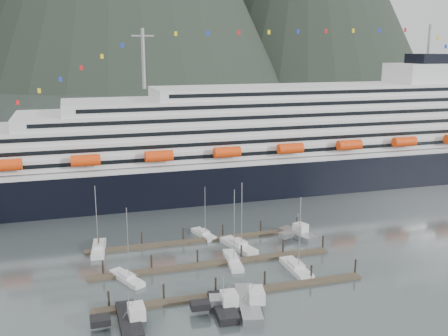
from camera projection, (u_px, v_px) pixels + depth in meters
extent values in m
plane|color=#424D4E|center=(243.00, 268.00, 100.59)|extent=(1600.00, 1600.00, 0.00)
cube|color=black|center=(263.00, 174.00, 158.00)|extent=(210.00, 28.00, 12.00)
cube|color=silver|center=(264.00, 153.00, 156.53)|extent=(205.80, 27.44, 1.50)
cube|color=silver|center=(279.00, 143.00, 157.34)|extent=(185.00, 26.00, 3.20)
cube|color=black|center=(297.00, 151.00, 145.13)|extent=(175.75, 0.20, 1.00)
cube|color=silver|center=(286.00, 133.00, 157.18)|extent=(180.00, 25.00, 3.20)
cube|color=black|center=(304.00, 139.00, 145.43)|extent=(171.00, 0.20, 1.00)
cube|color=silver|center=(292.00, 122.00, 157.01)|extent=(172.00, 24.00, 3.20)
cube|color=black|center=(310.00, 127.00, 145.73)|extent=(163.40, 0.20, 1.00)
cube|color=silver|center=(299.00, 111.00, 156.85)|extent=(160.00, 23.00, 3.20)
cube|color=black|center=(316.00, 115.00, 146.03)|extent=(152.00, 0.20, 1.00)
cube|color=silver|center=(305.00, 100.00, 156.71)|extent=(140.00, 22.00, 3.00)
cube|color=black|center=(322.00, 104.00, 146.36)|extent=(133.00, 0.20, 1.00)
cube|color=silver|center=(312.00, 90.00, 156.59)|extent=(95.00, 20.00, 3.00)
cube|color=black|center=(327.00, 92.00, 147.17)|extent=(90.25, 0.20, 1.00)
cube|color=silver|center=(426.00, 73.00, 166.75)|extent=(22.00, 16.00, 6.00)
cube|color=black|center=(428.00, 59.00, 165.73)|extent=(10.00, 10.00, 3.00)
cylinder|color=gray|center=(143.00, 59.00, 140.47)|extent=(1.00, 1.00, 16.00)
cylinder|color=gray|center=(429.00, 41.00, 164.49)|extent=(0.80, 0.80, 10.00)
cylinder|color=#FF410D|center=(6.00, 165.00, 122.07)|extent=(7.00, 2.80, 2.80)
cylinder|color=#FF410D|center=(86.00, 160.00, 127.10)|extent=(7.00, 2.80, 2.80)
cylinder|color=#FF410D|center=(159.00, 156.00, 132.13)|extent=(7.00, 2.80, 2.80)
cylinder|color=#FF410D|center=(227.00, 152.00, 137.16)|extent=(7.00, 2.80, 2.80)
cylinder|color=#FF410D|center=(290.00, 148.00, 142.19)|extent=(7.00, 2.80, 2.80)
cylinder|color=#FF410D|center=(349.00, 145.00, 147.22)|extent=(7.00, 2.80, 2.80)
cylinder|color=#FF410D|center=(404.00, 142.00, 152.25)|extent=(7.00, 2.80, 2.80)
cube|color=#403729|center=(234.00, 293.00, 89.81)|extent=(48.00, 2.00, 0.50)
cylinder|color=black|center=(109.00, 300.00, 84.71)|extent=(0.36, 0.36, 3.20)
cylinder|color=black|center=(164.00, 293.00, 87.22)|extent=(0.36, 0.36, 3.20)
cylinder|color=black|center=(216.00, 286.00, 89.74)|extent=(0.36, 0.36, 3.20)
cylinder|color=black|center=(265.00, 280.00, 92.25)|extent=(0.36, 0.36, 3.20)
cylinder|color=black|center=(311.00, 273.00, 94.77)|extent=(0.36, 0.36, 3.20)
cylinder|color=black|center=(355.00, 268.00, 97.28)|extent=(0.36, 0.36, 3.20)
cube|color=#403729|center=(214.00, 264.00, 101.94)|extent=(48.00, 2.00, 0.50)
cylinder|color=black|center=(103.00, 269.00, 96.84)|extent=(0.36, 0.36, 3.20)
cylinder|color=black|center=(152.00, 263.00, 99.35)|extent=(0.36, 0.36, 3.20)
cylinder|color=black|center=(198.00, 258.00, 101.87)|extent=(0.36, 0.36, 3.20)
cylinder|color=black|center=(241.00, 253.00, 104.38)|extent=(0.36, 0.36, 3.20)
cylinder|color=black|center=(283.00, 248.00, 106.90)|extent=(0.36, 0.36, 3.20)
cylinder|color=black|center=(323.00, 243.00, 109.41)|extent=(0.36, 0.36, 3.20)
cube|color=#403729|center=(198.00, 241.00, 114.07)|extent=(48.00, 2.00, 0.50)
cylinder|color=black|center=(99.00, 244.00, 108.97)|extent=(0.36, 0.36, 3.20)
cylinder|color=black|center=(142.00, 239.00, 111.48)|extent=(0.36, 0.36, 3.20)
cylinder|color=black|center=(183.00, 235.00, 114.00)|extent=(0.36, 0.36, 3.20)
cylinder|color=black|center=(223.00, 231.00, 116.51)|extent=(0.36, 0.36, 3.20)
cylinder|color=black|center=(261.00, 227.00, 119.03)|extent=(0.36, 0.36, 3.20)
cylinder|color=black|center=(297.00, 224.00, 121.54)|extent=(0.36, 0.36, 3.20)
cube|color=silver|center=(127.00, 279.00, 95.11)|extent=(5.86, 9.15, 1.26)
cube|color=silver|center=(127.00, 275.00, 94.93)|extent=(2.94, 3.61, 0.72)
cylinder|color=gray|center=(128.00, 243.00, 92.83)|extent=(0.14, 0.14, 13.22)
cube|color=silver|center=(239.00, 247.00, 110.41)|extent=(5.60, 10.83, 1.54)
cube|color=silver|center=(239.00, 242.00, 110.18)|extent=(3.11, 4.12, 0.88)
cylinder|color=gray|center=(242.00, 214.00, 107.86)|extent=(0.18, 0.18, 13.50)
cube|color=silver|center=(233.00, 262.00, 102.89)|extent=(3.62, 10.47, 1.30)
cube|color=silver|center=(233.00, 258.00, 102.70)|extent=(2.28, 3.78, 0.75)
cylinder|color=gray|center=(234.00, 226.00, 100.15)|extent=(0.15, 0.15, 14.35)
cube|color=silver|center=(99.00, 250.00, 108.87)|extent=(3.75, 10.24, 1.40)
cube|color=silver|center=(99.00, 246.00, 108.67)|extent=(2.40, 3.71, 0.80)
cylinder|color=gray|center=(97.00, 218.00, 106.25)|extent=(0.16, 0.16, 13.40)
cube|color=silver|center=(204.00, 235.00, 117.36)|extent=(4.22, 8.37, 1.25)
cube|color=silver|center=(204.00, 232.00, 117.19)|extent=(2.42, 3.17, 0.72)
cylinder|color=gray|center=(205.00, 211.00, 115.35)|extent=(0.14, 0.14, 10.75)
cube|color=silver|center=(296.00, 270.00, 99.22)|extent=(2.93, 9.85, 1.53)
cube|color=silver|center=(296.00, 265.00, 98.99)|extent=(2.22, 3.46, 0.87)
cylinder|color=gray|center=(300.00, 233.00, 96.58)|extent=(0.17, 0.17, 13.83)
cube|color=black|center=(129.00, 322.00, 79.97)|extent=(3.24, 11.40, 1.75)
cube|color=black|center=(100.00, 320.00, 78.49)|extent=(3.00, 2.53, 1.05)
cube|color=silver|center=(137.00, 311.00, 79.92)|extent=(2.48, 3.43, 1.93)
cube|color=black|center=(136.00, 307.00, 79.76)|extent=(2.30, 3.20, 0.44)
cylinder|color=gray|center=(129.00, 304.00, 79.26)|extent=(0.14, 0.14, 4.38)
cube|color=black|center=(223.00, 309.00, 84.15)|extent=(3.88, 10.10, 1.80)
cube|color=black|center=(200.00, 305.00, 83.08)|extent=(3.20, 2.37, 1.08)
cube|color=silver|center=(229.00, 298.00, 83.98)|extent=(2.71, 3.13, 1.98)
cube|color=black|center=(229.00, 294.00, 83.81)|extent=(2.52, 2.92, 0.45)
cylinder|color=gray|center=(223.00, 290.00, 83.41)|extent=(0.14, 0.14, 4.51)
cube|color=#9A9C9F|center=(248.00, 305.00, 85.34)|extent=(5.80, 13.06, 1.81)
cube|color=#9A9C9F|center=(219.00, 300.00, 84.71)|extent=(3.58, 3.36, 1.09)
cube|color=silver|center=(256.00, 295.00, 85.05)|extent=(3.26, 4.24, 1.99)
cube|color=black|center=(256.00, 291.00, 84.89)|extent=(3.03, 3.96, 0.45)
cylinder|color=gray|center=(248.00, 287.00, 84.60)|extent=(0.14, 0.14, 4.52)
cube|color=#9A9C9F|center=(297.00, 236.00, 116.79)|extent=(6.38, 9.94, 1.72)
cube|color=#9A9C9F|center=(286.00, 235.00, 114.38)|extent=(3.49, 3.02, 1.03)
cube|color=silver|center=(301.00, 228.00, 117.00)|extent=(3.29, 3.53, 1.89)
cube|color=black|center=(301.00, 225.00, 116.84)|extent=(3.06, 3.29, 0.43)
cylinder|color=gray|center=(298.00, 222.00, 116.09)|extent=(0.14, 0.14, 4.30)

